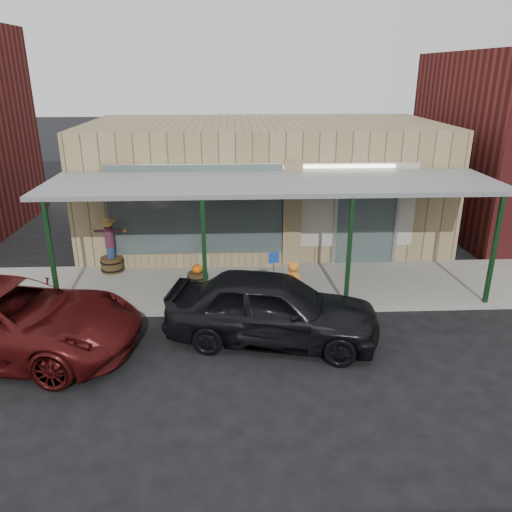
{
  "coord_description": "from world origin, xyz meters",
  "views": [
    {
      "loc": [
        -1.06,
        -9.4,
        5.87
      ],
      "look_at": [
        -0.5,
        2.6,
        1.37
      ],
      "focal_mm": 35.0,
      "sensor_mm": 36.0,
      "label": 1
    }
  ],
  "objects_px": {
    "barrel_scarecrow": "(111,253)",
    "handicap_sign": "(274,271)",
    "barrel_pumpkin": "(198,278)",
    "parked_sedan": "(272,308)",
    "car_maroon": "(7,319)"
  },
  "relations": [
    {
      "from": "barrel_pumpkin",
      "to": "parked_sedan",
      "type": "bearing_deg",
      "value": -56.6
    },
    {
      "from": "handicap_sign",
      "to": "barrel_pumpkin",
      "type": "bearing_deg",
      "value": 129.59
    },
    {
      "from": "barrel_scarecrow",
      "to": "car_maroon",
      "type": "distance_m",
      "value": 4.49
    },
    {
      "from": "barrel_pumpkin",
      "to": "handicap_sign",
      "type": "distance_m",
      "value": 2.44
    },
    {
      "from": "parked_sedan",
      "to": "car_maroon",
      "type": "bearing_deg",
      "value": 104.59
    },
    {
      "from": "barrel_pumpkin",
      "to": "handicap_sign",
      "type": "xyz_separation_m",
      "value": [
        2.04,
        -1.17,
        0.65
      ]
    },
    {
      "from": "barrel_scarecrow",
      "to": "handicap_sign",
      "type": "bearing_deg",
      "value": -10.2
    },
    {
      "from": "car_maroon",
      "to": "parked_sedan",
      "type": "bearing_deg",
      "value": -77.41
    },
    {
      "from": "barrel_scarecrow",
      "to": "handicap_sign",
      "type": "height_order",
      "value": "barrel_scarecrow"
    },
    {
      "from": "barrel_scarecrow",
      "to": "barrel_pumpkin",
      "type": "height_order",
      "value": "barrel_scarecrow"
    },
    {
      "from": "barrel_scarecrow",
      "to": "barrel_pumpkin",
      "type": "xyz_separation_m",
      "value": [
        2.65,
        -1.21,
        -0.34
      ]
    },
    {
      "from": "barrel_scarecrow",
      "to": "parked_sedan",
      "type": "bearing_deg",
      "value": -25.17
    },
    {
      "from": "handicap_sign",
      "to": "car_maroon",
      "type": "height_order",
      "value": "car_maroon"
    },
    {
      "from": "parked_sedan",
      "to": "car_maroon",
      "type": "distance_m",
      "value": 5.8
    },
    {
      "from": "barrel_scarecrow",
      "to": "car_maroon",
      "type": "bearing_deg",
      "value": -89.66
    }
  ]
}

